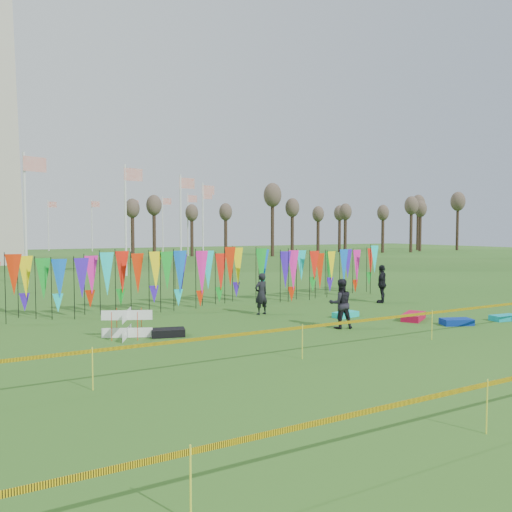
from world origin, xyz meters
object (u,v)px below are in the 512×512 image
box_kite (127,324)px  kite_bag_teal (504,318)px  kite_bag_turquoise (346,314)px  person_mid (341,304)px  kite_bag_black (168,332)px  kite_bag_red (413,316)px  person_right (382,284)px  kite_bag_blue (457,322)px  person_left (261,294)px

box_kite → kite_bag_teal: bearing=-15.9°
kite_bag_turquoise → person_mid: bearing=-133.2°
kite_bag_black → kite_bag_turquoise: bearing=0.3°
kite_bag_red → kite_bag_black: (-8.86, 1.62, -0.01)m
kite_bag_turquoise → kite_bag_black: (-7.03, -0.04, 0.02)m
person_right → person_mid: bearing=-4.0°
kite_bag_teal → kite_bag_blue: bearing=173.8°
person_right → kite_bag_teal: bearing=59.3°
kite_bag_black → kite_bag_teal: size_ratio=0.98×
kite_bag_turquoise → kite_bag_red: kite_bag_red is taller
kite_bag_teal → box_kite: bearing=164.1°
kite_bag_blue → kite_bag_teal: 2.27m
person_left → kite_bag_teal: person_left is taller
kite_bag_turquoise → kite_bag_black: size_ratio=1.00×
person_mid → kite_bag_teal: (6.18, -1.73, -0.74)m
kite_bag_red → box_kite: bearing=168.8°
person_left → kite_bag_black: 5.01m
person_left → kite_bag_turquoise: person_left is taller
person_mid → kite_bag_red: 3.42m
kite_bag_red → person_mid: bearing=179.2°
box_kite → kite_bag_blue: 11.17m
person_right → kite_bag_teal: 5.63m
person_mid → box_kite: bearing=2.6°
box_kite → kite_bag_black: 1.28m
person_left → kite_bag_black: bearing=15.6°
box_kite → kite_bag_blue: size_ratio=0.83×
person_mid → person_right: person_right is taller
box_kite → person_left: (5.69, 1.73, 0.38)m
person_left → kite_bag_turquoise: 3.33m
kite_bag_red → kite_bag_black: 9.01m
box_kite → person_mid: bearing=-16.1°
kite_bag_blue → kite_bag_black: size_ratio=1.03×
kite_bag_teal → kite_bag_black: bearing=164.2°
person_mid → kite_bag_teal: size_ratio=1.61×
box_kite → kite_bag_red: (10.05, -1.98, -0.31)m
kite_bag_teal → person_mid: bearing=164.4°
person_left → kite_bag_red: (4.36, -3.71, -0.69)m
kite_bag_red → kite_bag_teal: bearing=-30.6°
kite_bag_red → person_right: bearing=62.4°
person_mid → kite_bag_black: person_mid is taller
person_right → kite_bag_red: size_ratio=1.27×
kite_bag_black → kite_bag_teal: (11.70, -3.30, -0.02)m
person_right → kite_bag_red: 4.39m
kite_bag_turquoise → kite_bag_red: size_ratio=0.75×
person_left → person_right: 6.37m
person_left → kite_bag_teal: 9.02m
kite_bag_blue → kite_bag_red: kite_bag_red is taller
box_kite → kite_bag_turquoise: 8.23m
box_kite → kite_bag_red: bearing=-11.2°
person_right → kite_bag_blue: size_ratio=1.65×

